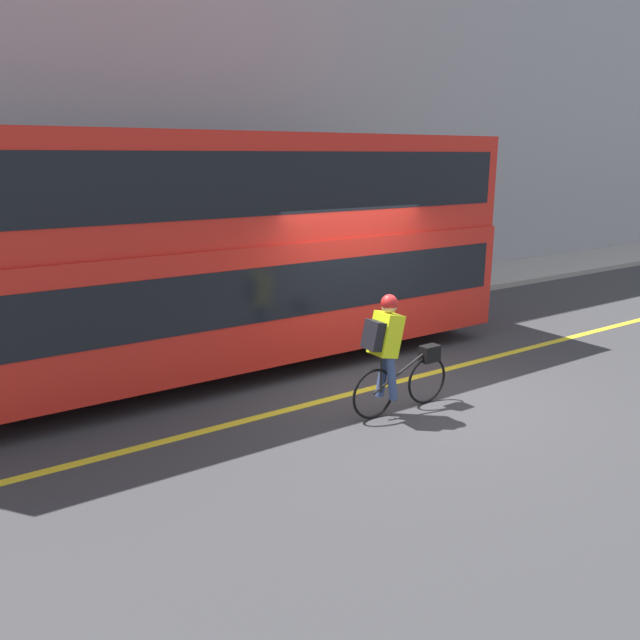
% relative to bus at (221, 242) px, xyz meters
% --- Properties ---
extents(ground_plane, '(80.00, 80.00, 0.00)m').
position_rel_bus_xyz_m(ground_plane, '(1.60, -2.21, -1.98)').
color(ground_plane, '#38383A').
extents(road_center_line, '(50.00, 0.14, 0.01)m').
position_rel_bus_xyz_m(road_center_line, '(1.60, -2.08, -1.98)').
color(road_center_line, yellow).
rests_on(road_center_line, ground_plane).
extents(sidewalk_curb, '(60.00, 2.24, 0.13)m').
position_rel_bus_xyz_m(sidewalk_curb, '(1.60, 2.66, -1.92)').
color(sidewalk_curb, '#A8A399').
rests_on(sidewalk_curb, ground_plane).
extents(building_facade, '(60.00, 0.30, 9.62)m').
position_rel_bus_xyz_m(building_facade, '(1.60, 3.93, 2.82)').
color(building_facade, '#9E9EA3').
rests_on(building_facade, ground_plane).
extents(bus, '(9.26, 2.55, 3.56)m').
position_rel_bus_xyz_m(bus, '(0.00, 0.00, 0.00)').
color(bus, black).
rests_on(bus, ground_plane).
extents(cyclist_on_bike, '(1.57, 0.32, 1.59)m').
position_rel_bus_xyz_m(cyclist_on_bike, '(0.96, -2.91, -1.12)').
color(cyclist_on_bike, black).
rests_on(cyclist_on_bike, ground_plane).
extents(trash_bin, '(0.55, 0.55, 0.83)m').
position_rel_bus_xyz_m(trash_bin, '(7.04, 2.55, -1.44)').
color(trash_bin, '#194C23').
rests_on(trash_bin, sidewalk_curb).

